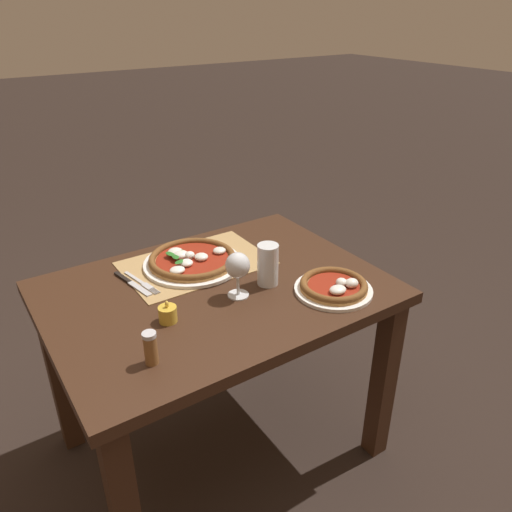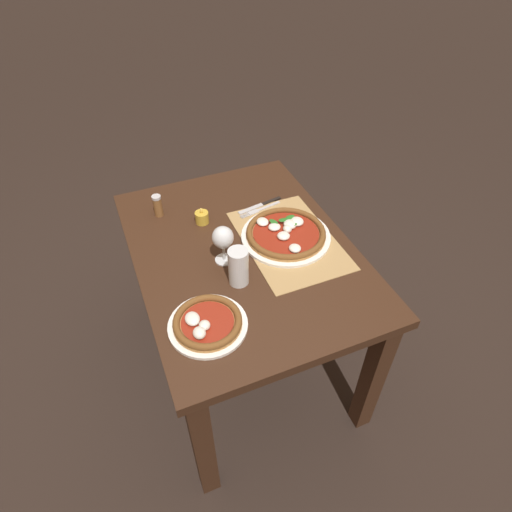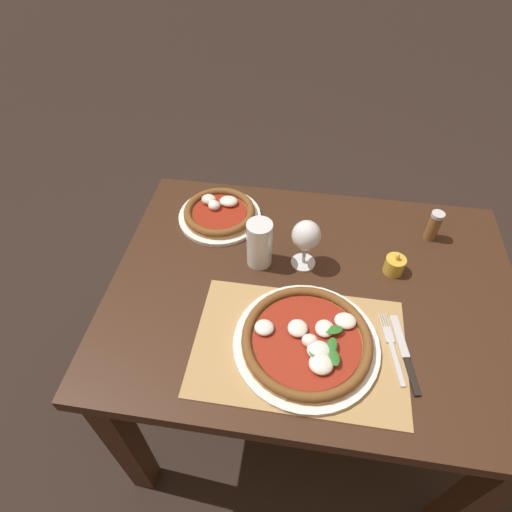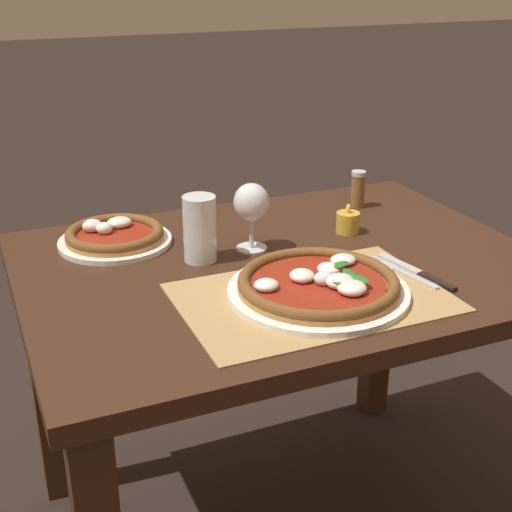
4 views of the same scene
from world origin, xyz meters
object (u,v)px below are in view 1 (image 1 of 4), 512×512
pizza_near (192,260)px  pint_glass (268,265)px  fork (142,283)px  votive_candle (168,315)px  pepper_shaker (151,348)px  wine_glass (238,267)px  pizza_far (334,287)px  knife (132,284)px

pizza_near → pint_glass: (-0.15, 0.26, 0.05)m
fork → votive_candle: votive_candle is taller
pepper_shaker → pint_glass: bearing=-160.6°
pint_glass → votive_candle: pint_glass is taller
votive_candle → pizza_near: bearing=-128.8°
pint_glass → votive_candle: bearing=3.0°
wine_glass → fork: size_ratio=0.78×
pizza_far → votive_candle: size_ratio=3.60×
pizza_far → wine_glass: wine_glass is taller
fork → pizza_near: bearing=-173.4°
wine_glass → pepper_shaker: (0.37, 0.16, -0.06)m
knife → pepper_shaker: size_ratio=2.21×
wine_glass → pepper_shaker: 0.41m
pizza_far → pint_glass: 0.23m
fork → pepper_shaker: size_ratio=2.06×
pizza_near → knife: 0.24m
wine_glass → knife: 0.38m
pint_glass → knife: bearing=-32.2°
knife → pepper_shaker: pepper_shaker is taller
pizza_near → votive_candle: bearing=51.2°
pepper_shaker → fork: bearing=-108.4°
knife → pepper_shaker: (0.11, 0.42, 0.04)m
pizza_far → wine_glass: size_ratio=1.67×
pizza_far → fork: bearing=-38.1°
pizza_far → wine_glass: (0.28, -0.16, 0.09)m
pint_glass → pizza_far: bearing=132.3°
wine_glass → fork: 0.35m
pizza_near → pepper_shaker: (0.34, 0.43, 0.03)m
pint_glass → pepper_shaker: (0.50, 0.17, -0.02)m
pint_glass → pizza_near: bearing=-59.1°
pizza_far → fork: (0.51, -0.40, -0.01)m
pizza_far → votive_candle: (0.53, -0.15, 0.00)m
wine_glass → pint_glass: bearing=-174.7°
wine_glass → knife: bearing=-44.2°
wine_glass → pepper_shaker: wine_glass is taller
wine_glass → fork: bearing=-46.3°
wine_glass → knife: size_ratio=0.72×
fork → pepper_shaker: (0.14, 0.41, 0.04)m
fork → votive_candle: size_ratio=2.77×
pizza_near → knife: (0.24, 0.01, -0.02)m
knife → pizza_far: bearing=142.7°
pizza_far → pepper_shaker: size_ratio=2.68×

